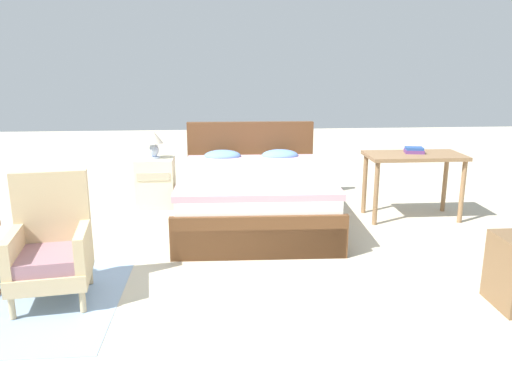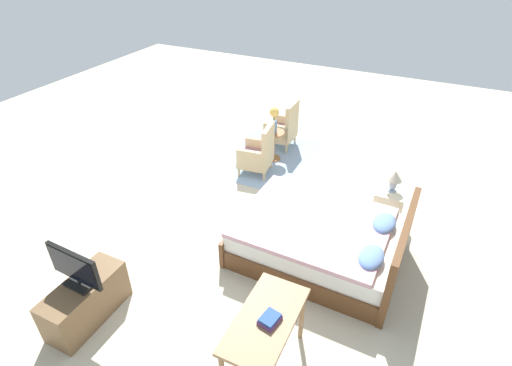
# 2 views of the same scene
# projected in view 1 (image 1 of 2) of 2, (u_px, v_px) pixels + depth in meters

# --- Properties ---
(ground_plane) EXTENTS (16.00, 16.00, 0.00)m
(ground_plane) POSITION_uv_depth(u_px,v_px,m) (238.00, 255.00, 4.52)
(ground_plane) COLOR beige
(bed) EXTENTS (1.62, 2.14, 0.96)m
(bed) POSITION_uv_depth(u_px,v_px,m) (254.00, 194.00, 5.39)
(bed) COLOR brown
(bed) RESTS_ON ground_plane
(armchair_by_window_right) EXTENTS (0.61, 0.61, 0.92)m
(armchair_by_window_right) POSITION_uv_depth(u_px,v_px,m) (51.00, 249.00, 3.64)
(armchair_by_window_right) COLOR #CCB284
(armchair_by_window_right) RESTS_ON floor_rug
(nightstand) EXTENTS (0.44, 0.41, 0.58)m
(nightstand) POSITION_uv_depth(u_px,v_px,m) (156.00, 182.00, 5.94)
(nightstand) COLOR beige
(nightstand) RESTS_ON ground_plane
(table_lamp) EXTENTS (0.22, 0.22, 0.33)m
(table_lamp) POSITION_uv_depth(u_px,v_px,m) (154.00, 140.00, 5.82)
(table_lamp) COLOR #9EADC6
(table_lamp) RESTS_ON nightstand
(vanity_desk) EXTENTS (1.04, 0.52, 0.72)m
(vanity_desk) POSITION_uv_depth(u_px,v_px,m) (414.00, 163.00, 5.42)
(vanity_desk) COLOR #8E6B47
(vanity_desk) RESTS_ON ground_plane
(book_stack) EXTENTS (0.23, 0.19, 0.06)m
(book_stack) POSITION_uv_depth(u_px,v_px,m) (414.00, 150.00, 5.43)
(book_stack) COLOR #66387A
(book_stack) RESTS_ON vanity_desk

